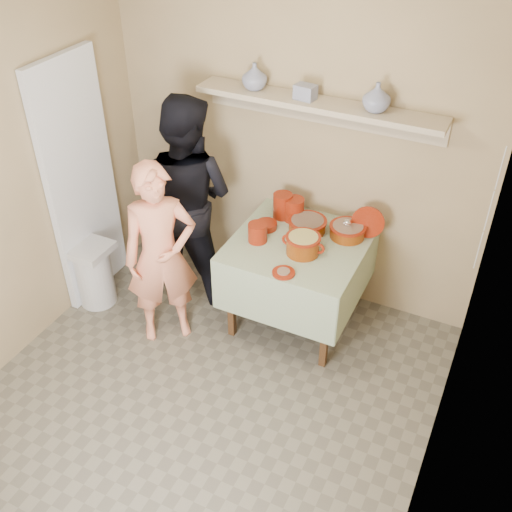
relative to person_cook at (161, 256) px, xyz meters
The scene contains 22 objects.
ground 1.19m from the person_cook, 49.99° to the right, with size 3.50×3.50×0.00m, color #676051.
tile_panel 0.93m from the person_cook, 164.64° to the left, with size 0.06×0.70×2.00m, color silver.
plate_stack_a 1.03m from the person_cook, 54.50° to the left, with size 0.15×0.15×0.20m, color #731203.
plate_stack_b 1.09m from the person_cook, 50.21° to the left, with size 0.15×0.15×0.19m, color #731203.
bowl_stack 0.73m from the person_cook, 38.44° to the left, with size 0.14×0.14×0.14m, color #731203.
empty_bowl 0.84m from the person_cook, 48.91° to the left, with size 0.16×0.16×0.05m, color #731203.
propped_lid 1.54m from the person_cook, 34.17° to the left, with size 0.25×0.25×0.02m, color #731203.
vase_right 1.86m from the person_cook, 37.00° to the left, with size 0.19×0.19×0.19m, color navy.
vase_left 1.45m from the person_cook, 71.39° to the left, with size 0.18×0.18×0.19m, color navy.
ceramic_box 1.55m from the person_cook, 51.76° to the left, with size 0.14×0.10×0.10m, color navy.
person_cook is the anchor object (origin of this frame).
person_helper 0.62m from the person_cook, 103.21° to the left, with size 0.84×0.65×1.72m, color black.
room_shell 1.28m from the person_cook, 49.99° to the right, with size 3.04×3.54×2.62m.
serving_table 1.02m from the person_cook, 33.72° to the left, with size 0.97×0.97×0.76m.
cazuela_meat_a 1.12m from the person_cook, 40.94° to the left, with size 0.30×0.30×0.10m.
cazuela_meat_b 1.39m from the person_cook, 34.59° to the left, with size 0.28×0.28×0.10m.
ladle 1.39m from the person_cook, 34.94° to the left, with size 0.08×0.26×0.19m.
cazuela_rice 1.03m from the person_cook, 25.98° to the left, with size 0.33×0.25×0.14m.
front_plate 0.91m from the person_cook, 10.38° to the left, with size 0.16×0.16×0.03m.
wall_shelf 1.55m from the person_cook, 49.59° to the left, with size 1.80×0.25×0.21m.
trash_bin 0.86m from the person_cook, behind, with size 0.32×0.32×0.56m.
electrical_cord 2.27m from the person_cook, 20.33° to the left, with size 0.01×0.05×0.90m.
Camera 1 is at (1.55, -2.13, 3.30)m, focal length 42.00 mm.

